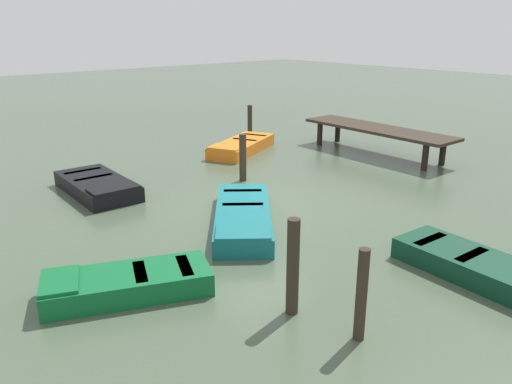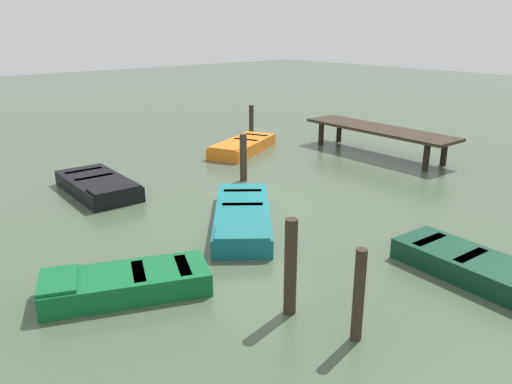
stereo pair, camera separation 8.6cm
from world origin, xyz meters
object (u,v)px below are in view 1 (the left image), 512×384
(rowboat_black, at_px, (98,186))
(rowboat_teal, at_px, (243,216))
(mooring_piling_center, at_px, (250,120))
(mooring_piling_near_left, at_px, (293,267))
(mooring_piling_far_left, at_px, (361,295))
(rowboat_dark_green, at_px, (484,269))
(rowboat_orange, at_px, (242,146))
(mooring_piling_mid_right, at_px, (243,158))
(dock_segment, at_px, (377,131))
(rowboat_green, at_px, (127,283))

(rowboat_black, relative_size, rowboat_teal, 0.83)
(mooring_piling_center, bearing_deg, mooring_piling_near_left, -37.56)
(mooring_piling_far_left, xyz_separation_m, mooring_piling_near_left, (-1.14, -0.24, 0.08))
(rowboat_dark_green, relative_size, mooring_piling_far_left, 2.25)
(rowboat_dark_green, distance_m, rowboat_black, 9.72)
(rowboat_black, bearing_deg, mooring_piling_near_left, 1.11)
(rowboat_teal, bearing_deg, rowboat_dark_green, 57.79)
(rowboat_black, bearing_deg, rowboat_orange, 102.84)
(rowboat_orange, bearing_deg, mooring_piling_mid_right, 26.25)
(rowboat_teal, distance_m, mooring_piling_far_left, 4.76)
(rowboat_black, bearing_deg, mooring_piling_mid_right, 68.33)
(rowboat_black, bearing_deg, dock_segment, 78.78)
(dock_segment, relative_size, rowboat_dark_green, 1.76)
(dock_segment, xyz_separation_m, rowboat_teal, (2.02, -7.81, -0.62))
(dock_segment, relative_size, mooring_piling_far_left, 3.97)
(rowboat_black, xyz_separation_m, mooring_piling_mid_right, (1.70, 3.73, 0.48))
(mooring_piling_center, bearing_deg, dock_segment, 14.35)
(rowboat_teal, distance_m, mooring_piling_near_left, 3.82)
(dock_segment, height_order, mooring_piling_near_left, mooring_piling_near_left)
(mooring_piling_near_left, height_order, mooring_piling_mid_right, mooring_piling_near_left)
(dock_segment, height_order, rowboat_dark_green, dock_segment)
(dock_segment, xyz_separation_m, rowboat_orange, (-3.38, -3.39, -0.62))
(rowboat_green, bearing_deg, rowboat_orange, -117.14)
(mooring_piling_far_left, distance_m, mooring_piling_near_left, 1.17)
(rowboat_orange, distance_m, mooring_piling_near_left, 10.72)
(dock_segment, bearing_deg, mooring_piling_mid_right, -94.86)
(rowboat_orange, bearing_deg, rowboat_dark_green, 49.77)
(mooring_piling_far_left, height_order, mooring_piling_near_left, mooring_piling_near_left)
(rowboat_dark_green, height_order, mooring_piling_far_left, mooring_piling_far_left)
(rowboat_green, distance_m, mooring_piling_near_left, 2.88)
(rowboat_orange, xyz_separation_m, mooring_piling_mid_right, (2.74, -2.21, 0.48))
(rowboat_black, height_order, mooring_piling_center, mooring_piling_center)
(rowboat_orange, distance_m, mooring_piling_mid_right, 3.56)
(rowboat_dark_green, height_order, mooring_piling_near_left, mooring_piling_near_left)
(dock_segment, bearing_deg, mooring_piling_far_left, -53.46)
(mooring_piling_mid_right, bearing_deg, rowboat_teal, -39.67)
(rowboat_orange, relative_size, mooring_piling_far_left, 2.40)
(rowboat_teal, height_order, mooring_piling_center, mooring_piling_center)
(mooring_piling_mid_right, bearing_deg, rowboat_green, -56.45)
(dock_segment, bearing_deg, rowboat_dark_green, -40.45)
(rowboat_green, height_order, rowboat_teal, same)
(rowboat_black, height_order, mooring_piling_mid_right, mooring_piling_mid_right)
(rowboat_teal, distance_m, mooring_piling_mid_right, 3.49)
(rowboat_dark_green, height_order, rowboat_teal, same)
(rowboat_dark_green, relative_size, rowboat_orange, 0.94)
(dock_segment, relative_size, mooring_piling_mid_right, 4.11)
(rowboat_dark_green, relative_size, mooring_piling_mid_right, 2.33)
(rowboat_green, xyz_separation_m, mooring_piling_mid_right, (-3.76, 5.67, 0.48))
(mooring_piling_near_left, bearing_deg, dock_segment, 119.26)
(rowboat_orange, bearing_deg, rowboat_black, -14.94)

